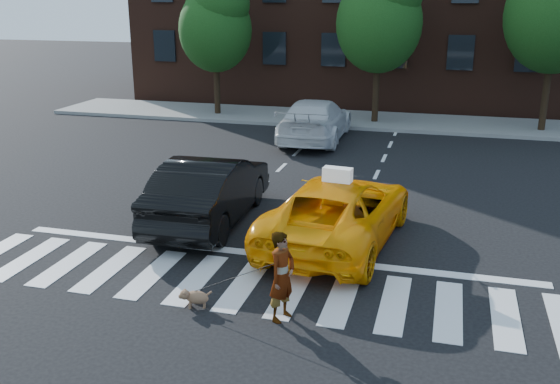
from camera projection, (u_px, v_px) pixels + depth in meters
name	position (u px, v px, depth m)	size (l,w,h in m)	color
ground	(243.00, 285.00, 12.52)	(120.00, 120.00, 0.00)	black
crosswalk	(243.00, 285.00, 12.52)	(13.00, 2.40, 0.01)	silver
stop_line	(266.00, 254.00, 13.99)	(12.00, 0.30, 0.01)	silver
sidewalk_far	(365.00, 120.00, 28.59)	(30.00, 4.00, 0.15)	slate
tree_left	(216.00, 20.00, 28.56)	(3.39, 3.38, 6.50)	black
tree_mid	(380.00, 12.00, 26.54)	(3.69, 3.69, 7.10)	black
tree_right	(558.00, 3.00, 24.65)	(4.00, 4.00, 7.70)	black
taxi	(338.00, 211.00, 14.50)	(2.56, 5.55, 1.54)	#FF9C05
black_sedan	(210.00, 189.00, 15.82)	(1.81, 5.18, 1.71)	black
white_suv	(315.00, 120.00, 24.72)	(2.31, 5.69, 1.65)	silver
woman	(282.00, 276.00, 10.98)	(0.61, 0.40, 1.67)	#999999
dog	(194.00, 297.00, 11.58)	(0.61, 0.39, 0.36)	#8E6A48
taxi_sign	(338.00, 175.00, 14.04)	(0.65, 0.28, 0.32)	white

